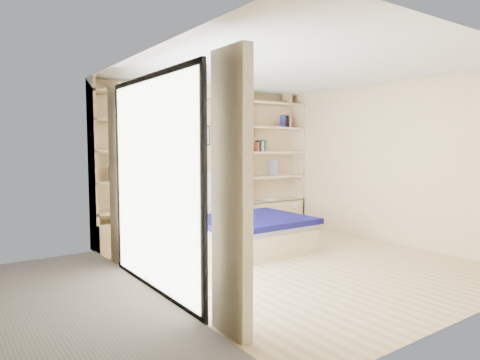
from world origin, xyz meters
TOP-DOWN VIEW (x-y plane):
  - ground at (0.00, 0.00)m, footprint 4.50×4.50m
  - room_shell at (-0.39, 1.52)m, footprint 4.50×4.50m
  - bed at (-0.11, 1.14)m, footprint 1.61×2.10m
  - photo_gallery at (-0.45, 2.22)m, footprint 1.48×0.02m
  - reading_lamps at (-0.30, 2.00)m, footprint 1.92×0.12m
  - shelf_decor at (1.07, 2.07)m, footprint 3.52×0.23m

SIDE VIEW (x-z plane):
  - ground at x=0.00m, z-range 0.00..0.00m
  - bed at x=-0.11m, z-range -0.27..0.80m
  - room_shell at x=-0.39m, z-range -1.17..3.33m
  - reading_lamps at x=-0.30m, z-range 1.03..1.17m
  - photo_gallery at x=-0.45m, z-range 1.19..2.01m
  - shelf_decor at x=1.07m, z-range 0.67..2.70m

